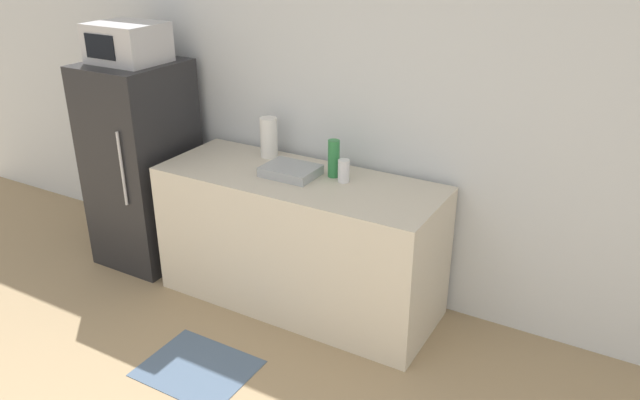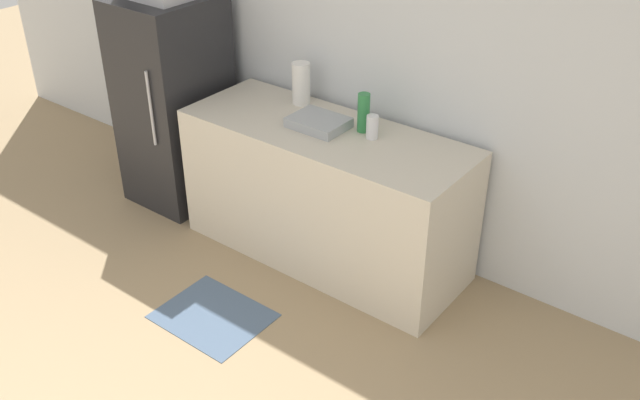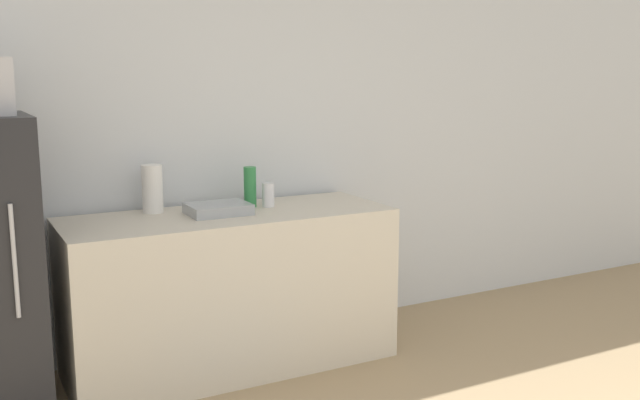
{
  "view_description": "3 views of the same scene",
  "coord_description": "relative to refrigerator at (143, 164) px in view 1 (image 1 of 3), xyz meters",
  "views": [
    {
      "loc": [
        1.76,
        -0.19,
        2.37
      ],
      "look_at": [
        0.45,
        2.08,
        1.19
      ],
      "focal_mm": 35.0,
      "sensor_mm": 36.0,
      "label": 1
    },
    {
      "loc": [
        2.17,
        -0.21,
        2.75
      ],
      "look_at": [
        0.38,
        2.11,
        0.98
      ],
      "focal_mm": 40.0,
      "sensor_mm": 36.0,
      "label": 2
    },
    {
      "loc": [
        -1.56,
        -0.83,
        1.68
      ],
      "look_at": [
        -0.09,
        1.91,
        1.12
      ],
      "focal_mm": 40.0,
      "sensor_mm": 36.0,
      "label": 3
    }
  ],
  "objects": [
    {
      "name": "refrigerator",
      "position": [
        0.0,
        0.0,
        0.0
      ],
      "size": [
        0.6,
        0.68,
        1.49
      ],
      "color": "#232326",
      "rests_on": "ground_plane"
    },
    {
      "name": "sink_basin",
      "position": [
        1.26,
        0.03,
        0.19
      ],
      "size": [
        0.34,
        0.26,
        0.06
      ],
      "primitive_type": "cube",
      "color": "#9EA3A8",
      "rests_on": "counter"
    },
    {
      "name": "paper_towel_roll",
      "position": [
        0.95,
        0.25,
        0.29
      ],
      "size": [
        0.12,
        0.12,
        0.27
      ],
      "primitive_type": "cylinder",
      "color": "white",
      "rests_on": "counter"
    },
    {
      "name": "counter",
      "position": [
        1.32,
        0.03,
        -0.29
      ],
      "size": [
        1.84,
        0.7,
        0.9
      ],
      "primitive_type": "cube",
      "color": "beige",
      "rests_on": "ground_plane"
    },
    {
      "name": "microwave",
      "position": [
        -0.0,
        -0.0,
        0.87
      ],
      "size": [
        0.47,
        0.4,
        0.26
      ],
      "color": "#BCBCC1",
      "rests_on": "refrigerator"
    },
    {
      "name": "bottle_tall",
      "position": [
        1.5,
        0.15,
        0.27
      ],
      "size": [
        0.07,
        0.07,
        0.24
      ],
      "primitive_type": "cylinder",
      "color": "#2D7F42",
      "rests_on": "counter"
    },
    {
      "name": "kitchen_rug",
      "position": [
        1.19,
        -0.89,
        -0.74
      ],
      "size": [
        0.63,
        0.5,
        0.01
      ],
      "primitive_type": "cube",
      "color": "slate",
      "rests_on": "ground_plane"
    },
    {
      "name": "bottle_short",
      "position": [
        1.6,
        0.11,
        0.23
      ],
      "size": [
        0.07,
        0.07,
        0.14
      ],
      "primitive_type": "cylinder",
      "color": "silver",
      "rests_on": "counter"
    },
    {
      "name": "wall_back",
      "position": [
        1.48,
        0.44,
        0.56
      ],
      "size": [
        8.0,
        0.06,
        2.6
      ],
      "primitive_type": "cube",
      "color": "silver",
      "rests_on": "ground_plane"
    }
  ]
}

